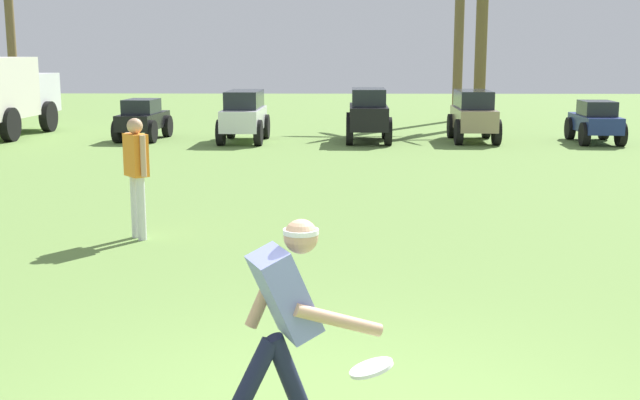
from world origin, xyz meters
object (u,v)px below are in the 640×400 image
object	(u,v)px
parked_car_slot_a	(143,119)
parked_car_slot_e	(595,121)
frisbee_thrower	(284,321)
frisbee_in_flight	(371,368)
teammate_near_sideline	(136,167)
palm_tree_left_of_centre	(8,0)
palm_tree_far_right	(482,29)
parked_car_slot_b	(244,114)
parked_car_slot_c	(368,114)
parked_car_slot_d	(473,114)

from	to	relation	value
parked_car_slot_a	parked_car_slot_e	size ratio (longest dim) A/B	1.01
frisbee_thrower	frisbee_in_flight	bearing A→B (deg)	0.53
teammate_near_sideline	palm_tree_left_of_centre	xyz separation A→B (m)	(-7.97, 16.32, 3.02)
teammate_near_sideline	palm_tree_far_right	size ratio (longest dim) A/B	0.30
frisbee_thrower	parked_car_slot_b	world-z (taller)	frisbee_thrower
frisbee_in_flight	frisbee_thrower	bearing A→B (deg)	-179.47
teammate_near_sideline	parked_car_slot_b	size ratio (longest dim) A/B	0.64
parked_car_slot_e	palm_tree_far_right	world-z (taller)	palm_tree_far_right
parked_car_slot_b	parked_car_slot_c	size ratio (longest dim) A/B	1.02
teammate_near_sideline	parked_car_slot_a	xyz separation A→B (m)	(-2.62, 11.51, -0.38)
parked_car_slot_d	palm_tree_far_right	world-z (taller)	palm_tree_far_right
teammate_near_sideline	palm_tree_far_right	bearing A→B (deg)	65.19
palm_tree_far_right	frisbee_in_flight	bearing A→B (deg)	-101.91
frisbee_thrower	palm_tree_left_of_centre	bearing A→B (deg)	115.03
parked_car_slot_d	parked_car_slot_a	bearing A→B (deg)	178.69
teammate_near_sideline	parked_car_slot_e	xyz separation A→B (m)	(9.38, 10.96, -0.38)
parked_car_slot_e	palm_tree_left_of_centre	xyz separation A→B (m)	(-17.34, 5.36, 3.40)
frisbee_thrower	parked_car_slot_d	size ratio (longest dim) A/B	0.58
teammate_near_sideline	parked_car_slot_b	world-z (taller)	teammate_near_sideline
teammate_near_sideline	parked_car_slot_e	distance (m)	14.43
palm_tree_far_right	palm_tree_left_of_centre	bearing A→B (deg)	176.65
parked_car_slot_a	parked_car_slot_e	distance (m)	12.01
parked_car_slot_a	palm_tree_far_right	xyz separation A→B (m)	(9.76, 3.93, 2.46)
frisbee_in_flight	parked_car_slot_c	bearing A→B (deg)	87.52
parked_car_slot_b	palm_tree_far_right	xyz separation A→B (m)	(6.97, 4.34, 2.30)
palm_tree_left_of_centre	parked_car_slot_d	bearing A→B (deg)	-19.43
frisbee_thrower	frisbee_in_flight	distance (m)	0.61
parked_car_slot_e	parked_car_slot_c	bearing A→B (deg)	178.44
frisbee_in_flight	parked_car_slot_d	bearing A→B (deg)	78.16
parked_car_slot_d	palm_tree_far_right	size ratio (longest dim) A/B	0.47
frisbee_in_flight	teammate_near_sideline	distance (m)	6.11
parked_car_slot_c	palm_tree_far_right	bearing A→B (deg)	49.52
frisbee_in_flight	parked_car_slot_a	distance (m)	17.78
frisbee_thrower	palm_tree_far_right	bearing A→B (deg)	76.70
parked_car_slot_c	teammate_near_sideline	bearing A→B (deg)	-107.25
frisbee_thrower	palm_tree_left_of_centre	distance (m)	24.23
parked_car_slot_b	parked_car_slot_d	bearing A→B (deg)	2.02
teammate_near_sideline	parked_car_slot_c	distance (m)	11.65
frisbee_in_flight	parked_car_slot_e	xyz separation A→B (m)	(6.64, 16.40, 0.07)
parked_car_slot_a	parked_car_slot_c	distance (m)	6.09
frisbee_in_flight	parked_car_slot_c	world-z (taller)	parked_car_slot_c
teammate_near_sideline	parked_car_slot_d	bearing A→B (deg)	61.08
parked_car_slot_a	parked_car_slot_d	world-z (taller)	parked_car_slot_d
parked_car_slot_e	palm_tree_left_of_centre	world-z (taller)	palm_tree_left_of_centre
frisbee_thrower	frisbee_in_flight	size ratio (longest dim) A/B	4.41
frisbee_in_flight	parked_car_slot_d	xyz separation A→B (m)	(3.51, 16.75, 0.23)
teammate_near_sideline	parked_car_slot_d	size ratio (longest dim) A/B	0.64
teammate_near_sideline	parked_car_slot_a	bearing A→B (deg)	102.82
parked_car_slot_a	parked_car_slot_e	bearing A→B (deg)	-2.64
palm_tree_left_of_centre	palm_tree_far_right	xyz separation A→B (m)	(15.10, -0.88, -0.94)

